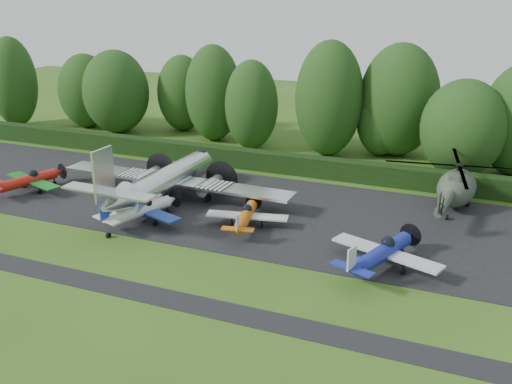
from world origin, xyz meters
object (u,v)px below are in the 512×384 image
at_px(light_plane_white, 142,210).
at_px(helicopter, 457,185).
at_px(light_plane_orange, 246,216).
at_px(light_plane_blue, 382,253).
at_px(light_plane_red, 28,180).
at_px(transport_plane, 166,181).

bearing_deg(light_plane_white, helicopter, 10.61).
relative_size(light_plane_orange, light_plane_blue, 0.83).
xyz_separation_m(light_plane_blue, helicopter, (3.82, 14.06, 0.85)).
relative_size(light_plane_red, helicopter, 0.53).
xyz_separation_m(transport_plane, light_plane_white, (0.57, -4.91, -0.90)).
height_order(light_plane_orange, helicopter, helicopter).
bearing_deg(transport_plane, light_plane_white, -85.01).
bearing_deg(light_plane_white, light_plane_red, 151.49).
bearing_deg(light_plane_orange, helicopter, 47.80).
bearing_deg(light_plane_red, light_plane_white, -27.02).
xyz_separation_m(light_plane_white, light_plane_blue, (19.71, -0.85, 0.13)).
bearing_deg(helicopter, light_plane_red, -170.50).
bearing_deg(light_plane_orange, light_plane_blue, -3.13).
bearing_deg(light_plane_blue, helicopter, 55.15).
distance_m(light_plane_orange, helicopter, 18.79).
distance_m(light_plane_white, light_plane_blue, 19.72).
xyz_separation_m(light_plane_red, light_plane_orange, (22.43, -0.26, -0.10)).
xyz_separation_m(transport_plane, light_plane_red, (-13.52, -2.47, -0.89)).
distance_m(transport_plane, light_plane_white, 5.03).
bearing_deg(helicopter, light_plane_orange, -150.49).
bearing_deg(light_plane_blue, light_plane_white, 157.87).
bearing_deg(transport_plane, light_plane_blue, -17.49).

